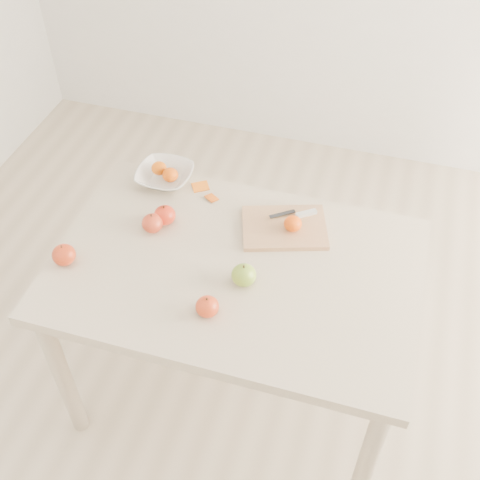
# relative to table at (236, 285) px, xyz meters

# --- Properties ---
(ground) EXTENTS (3.50, 3.50, 0.00)m
(ground) POSITION_rel_table_xyz_m (0.00, 0.00, -0.65)
(ground) COLOR #C6B293
(ground) RESTS_ON ground
(room_walls) EXTENTS (3.50, 3.50, 3.50)m
(room_walls) POSITION_rel_table_xyz_m (0.04, 0.00, 0.96)
(room_walls) COLOR white
(room_walls) RESTS_ON ground
(table) EXTENTS (1.20, 0.80, 0.75)m
(table) POSITION_rel_table_xyz_m (0.00, 0.00, 0.00)
(table) COLOR #C7B696
(table) RESTS_ON ground
(cutting_board) EXTENTS (0.34, 0.29, 0.02)m
(cutting_board) POSITION_rel_table_xyz_m (0.11, 0.21, 0.11)
(cutting_board) COLOR tan
(cutting_board) RESTS_ON table
(board_tangerine) EXTENTS (0.06, 0.06, 0.05)m
(board_tangerine) POSITION_rel_table_xyz_m (0.14, 0.20, 0.14)
(board_tangerine) COLOR #CB3607
(board_tangerine) RESTS_ON cutting_board
(fruit_bowl) EXTENTS (0.21, 0.21, 0.05)m
(fruit_bowl) POSITION_rel_table_xyz_m (-0.38, 0.33, 0.12)
(fruit_bowl) COLOR white
(fruit_bowl) RESTS_ON table
(bowl_tangerine_near) EXTENTS (0.06, 0.06, 0.05)m
(bowl_tangerine_near) POSITION_rel_table_xyz_m (-0.40, 0.34, 0.15)
(bowl_tangerine_near) COLOR #D65E07
(bowl_tangerine_near) RESTS_ON fruit_bowl
(bowl_tangerine_far) EXTENTS (0.06, 0.06, 0.05)m
(bowl_tangerine_far) POSITION_rel_table_xyz_m (-0.35, 0.32, 0.15)
(bowl_tangerine_far) COLOR #CF4007
(bowl_tangerine_far) RESTS_ON fruit_bowl
(orange_peel_a) EXTENTS (0.07, 0.07, 0.01)m
(orange_peel_a) POSITION_rel_table_xyz_m (-0.24, 0.33, 0.10)
(orange_peel_a) COLOR orange
(orange_peel_a) RESTS_ON table
(orange_peel_b) EXTENTS (0.06, 0.05, 0.01)m
(orange_peel_b) POSITION_rel_table_xyz_m (-0.18, 0.29, 0.10)
(orange_peel_b) COLOR #CA520E
(orange_peel_b) RESTS_ON table
(paring_knife) EXTENTS (0.16, 0.09, 0.01)m
(paring_knife) POSITION_rel_table_xyz_m (0.16, 0.28, 0.12)
(paring_knife) COLOR silver
(paring_knife) RESTS_ON cutting_board
(apple_green) EXTENTS (0.08, 0.08, 0.07)m
(apple_green) POSITION_rel_table_xyz_m (0.05, -0.06, 0.13)
(apple_green) COLOR #5F8F26
(apple_green) RESTS_ON table
(apple_red_d) EXTENTS (0.08, 0.08, 0.07)m
(apple_red_d) POSITION_rel_table_xyz_m (-0.54, -0.15, 0.13)
(apple_red_d) COLOR #8F0202
(apple_red_d) RESTS_ON table
(apple_red_e) EXTENTS (0.07, 0.07, 0.07)m
(apple_red_e) POSITION_rel_table_xyz_m (-0.02, -0.21, 0.13)
(apple_red_e) COLOR #930102
(apple_red_e) RESTS_ON table
(apple_red_a) EXTENTS (0.08, 0.08, 0.07)m
(apple_red_a) POSITION_rel_table_xyz_m (-0.30, 0.12, 0.13)
(apple_red_a) COLOR #A4060E
(apple_red_a) RESTS_ON table
(apple_red_b) EXTENTS (0.07, 0.07, 0.07)m
(apple_red_b) POSITION_rel_table_xyz_m (-0.32, 0.08, 0.13)
(apple_red_b) COLOR maroon
(apple_red_b) RESTS_ON table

